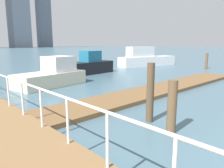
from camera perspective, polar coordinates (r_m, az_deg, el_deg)
name	(u,v)px	position (r m, az deg, el deg)	size (l,w,h in m)	color
ground_plane	(4,75)	(20.21, -26.94, 2.21)	(300.00, 300.00, 0.00)	#476675
floating_dock	(159,89)	(12.18, 12.60, -1.42)	(15.76, 2.00, 0.18)	brown
dock_piling_0	(206,61)	(24.12, 23.99, 5.65)	(0.26, 0.26, 1.66)	brown
dock_piling_1	(150,93)	(7.20, 10.20, -2.35)	(0.25, 0.25, 2.00)	brown
dock_piling_2	(172,107)	(6.50, 15.76, -5.90)	(0.28, 0.28, 1.59)	brown
moored_boat_1	(89,66)	(18.73, -6.24, 4.93)	(4.95, 1.98, 1.99)	black
moored_boat_3	(146,59)	(25.47, 9.00, 6.71)	(7.60, 3.07, 2.24)	white
moored_boat_4	(52,75)	(13.91, -15.69, 2.32)	(4.59, 2.64, 1.81)	beige
skyline_tower_4	(18,6)	(150.34, -23.93, 18.49)	(11.06, 9.56, 49.85)	gray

